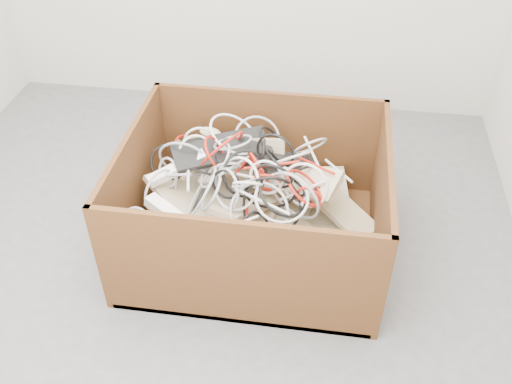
# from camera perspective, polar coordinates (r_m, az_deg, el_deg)

# --- Properties ---
(ground) EXTENTS (3.00, 3.00, 0.00)m
(ground) POSITION_cam_1_polar(r_m,az_deg,el_deg) (2.59, -6.49, -7.43)
(ground) COLOR #504F52
(ground) RESTS_ON ground
(cardboard_box) EXTENTS (1.12, 0.93, 0.56)m
(cardboard_box) POSITION_cam_1_polar(r_m,az_deg,el_deg) (2.58, -0.39, -2.89)
(cardboard_box) COLOR #422C10
(cardboard_box) RESTS_ON ground
(keyboard_pile) EXTENTS (1.08, 0.80, 0.33)m
(keyboard_pile) POSITION_cam_1_polar(r_m,az_deg,el_deg) (2.51, 0.01, -0.05)
(keyboard_pile) COLOR tan
(keyboard_pile) RESTS_ON cardboard_box
(mice_scatter) EXTENTS (0.67, 0.68, 0.19)m
(mice_scatter) POSITION_cam_1_polar(r_m,az_deg,el_deg) (2.47, 0.76, 0.90)
(mice_scatter) COLOR beige
(mice_scatter) RESTS_ON keyboard_pile
(power_strip_left) EXTENTS (0.26, 0.19, 0.11)m
(power_strip_left) POSITION_cam_1_polar(r_m,az_deg,el_deg) (2.52, -7.96, 2.39)
(power_strip_left) COLOR white
(power_strip_left) RESTS_ON keyboard_pile
(power_strip_right) EXTENTS (0.29, 0.20, 0.10)m
(power_strip_right) POSITION_cam_1_polar(r_m,az_deg,el_deg) (2.36, -8.26, -2.54)
(power_strip_right) COLOR white
(power_strip_right) RESTS_ON keyboard_pile
(vga_plug) EXTENTS (0.06, 0.06, 0.03)m
(vga_plug) POSITION_cam_1_polar(r_m,az_deg,el_deg) (2.44, 6.95, -0.00)
(vga_plug) COLOR #0B3DAC
(vga_plug) RESTS_ON keyboard_pile
(cable_tangle) EXTENTS (0.96, 0.78, 0.41)m
(cable_tangle) POSITION_cam_1_polar(r_m,az_deg,el_deg) (2.41, -1.32, 1.92)
(cable_tangle) COLOR #9C9DA2
(cable_tangle) RESTS_ON keyboard_pile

